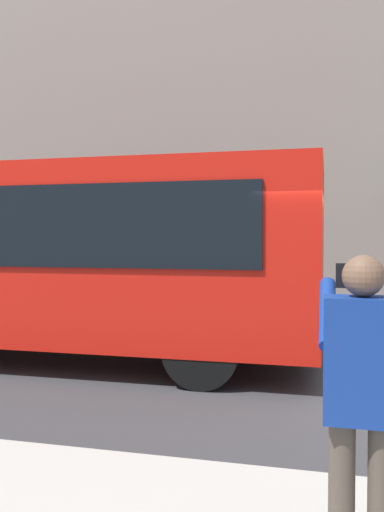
{
  "coord_description": "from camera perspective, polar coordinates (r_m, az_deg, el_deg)",
  "views": [
    {
      "loc": [
        0.36,
        7.69,
        1.94
      ],
      "look_at": [
        2.32,
        -0.11,
        1.67
      ],
      "focal_mm": 37.93,
      "sensor_mm": 36.0,
      "label": 1
    }
  ],
  "objects": [
    {
      "name": "ground_plane",
      "position": [
        7.93,
        16.67,
        -12.32
      ],
      "size": [
        60.0,
        60.0,
        0.0
      ],
      "primitive_type": "plane",
      "color": "#38383A"
    },
    {
      "name": "building_facade_far",
      "position": [
        15.04,
        15.74,
        17.44
      ],
      "size": [
        28.0,
        1.55,
        12.0
      ],
      "color": "gray",
      "rests_on": "ground_plane"
    },
    {
      "name": "red_bus",
      "position": [
        9.04,
        -16.38,
        0.2
      ],
      "size": [
        9.05,
        2.54,
        3.08
      ],
      "color": "red",
      "rests_on": "ground_plane"
    },
    {
      "name": "pedestrian_photographer",
      "position": [
        3.06,
        17.59,
        -13.27
      ],
      "size": [
        0.53,
        0.52,
        1.7
      ],
      "color": "#4C4238",
      "rests_on": "sidewalk_curb"
    }
  ]
}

